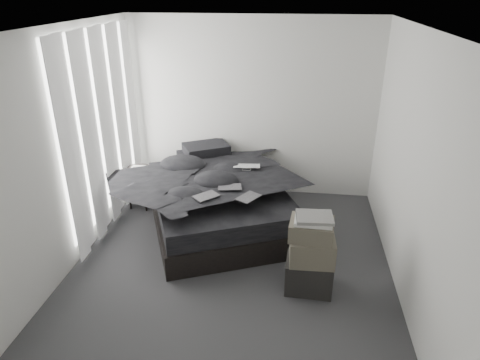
# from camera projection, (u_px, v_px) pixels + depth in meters

# --- Properties ---
(floor) EXTENTS (3.60, 4.20, 0.01)m
(floor) POSITION_uv_depth(u_px,v_px,m) (231.00, 269.00, 4.88)
(floor) COLOR #333336
(floor) RESTS_ON ground
(ceiling) EXTENTS (3.60, 4.20, 0.01)m
(ceiling) POSITION_uv_depth(u_px,v_px,m) (228.00, 28.00, 3.80)
(ceiling) COLOR white
(ceiling) RESTS_ON ground
(wall_back) EXTENTS (3.60, 0.01, 2.60)m
(wall_back) POSITION_uv_depth(u_px,v_px,m) (252.00, 109.00, 6.23)
(wall_back) COLOR silver
(wall_back) RESTS_ON ground
(wall_front) EXTENTS (3.60, 0.01, 2.60)m
(wall_front) POSITION_uv_depth(u_px,v_px,m) (173.00, 302.00, 2.44)
(wall_front) COLOR silver
(wall_front) RESTS_ON ground
(wall_left) EXTENTS (0.01, 4.20, 2.60)m
(wall_left) POSITION_uv_depth(u_px,v_px,m) (63.00, 155.00, 4.55)
(wall_left) COLOR silver
(wall_left) RESTS_ON ground
(wall_right) EXTENTS (0.01, 4.20, 2.60)m
(wall_right) POSITION_uv_depth(u_px,v_px,m) (414.00, 173.00, 4.12)
(wall_right) COLOR silver
(wall_right) RESTS_ON ground
(window_left) EXTENTS (0.02, 2.00, 2.30)m
(window_left) POSITION_uv_depth(u_px,v_px,m) (100.00, 125.00, 5.34)
(window_left) COLOR white
(window_left) RESTS_ON wall_left
(curtain_left) EXTENTS (0.06, 2.12, 2.48)m
(curtain_left) POSITION_uv_depth(u_px,v_px,m) (105.00, 131.00, 5.36)
(curtain_left) COLOR white
(curtain_left) RESTS_ON wall_left
(bed) EXTENTS (2.42, 2.70, 0.30)m
(bed) POSITION_uv_depth(u_px,v_px,m) (218.00, 212.00, 5.77)
(bed) COLOR black
(bed) RESTS_ON floor
(mattress) EXTENTS (2.33, 2.62, 0.24)m
(mattress) POSITION_uv_depth(u_px,v_px,m) (218.00, 194.00, 5.66)
(mattress) COLOR black
(mattress) RESTS_ON bed
(duvet) EXTENTS (2.25, 2.39, 0.26)m
(duvet) POSITION_uv_depth(u_px,v_px,m) (219.00, 179.00, 5.51)
(duvet) COLOR black
(duvet) RESTS_ON mattress
(pillow_lower) EXTENTS (0.79, 0.68, 0.15)m
(pillow_lower) POSITION_uv_depth(u_px,v_px,m) (201.00, 158.00, 6.32)
(pillow_lower) COLOR black
(pillow_lower) RESTS_ON mattress
(pillow_upper) EXTENTS (0.76, 0.68, 0.14)m
(pillow_upper) POSITION_uv_depth(u_px,v_px,m) (206.00, 149.00, 6.26)
(pillow_upper) COLOR black
(pillow_upper) RESTS_ON pillow_lower
(laptop) EXTENTS (0.37, 0.26, 0.03)m
(laptop) POSITION_uv_depth(u_px,v_px,m) (247.00, 162.00, 5.65)
(laptop) COLOR silver
(laptop) RESTS_ON duvet
(comic_a) EXTENTS (0.33, 0.33, 0.01)m
(comic_a) POSITION_uv_depth(u_px,v_px,m) (206.00, 190.00, 4.92)
(comic_a) COLOR black
(comic_a) RESTS_ON duvet
(comic_b) EXTENTS (0.31, 0.23, 0.01)m
(comic_b) POSITION_uv_depth(u_px,v_px,m) (230.00, 180.00, 5.14)
(comic_b) COLOR black
(comic_b) RESTS_ON duvet
(comic_c) EXTENTS (0.30, 0.33, 0.01)m
(comic_c) POSITION_uv_depth(u_px,v_px,m) (249.00, 190.00, 4.88)
(comic_c) COLOR black
(comic_c) RESTS_ON duvet
(side_stand) EXTENTS (0.37, 0.37, 0.60)m
(side_stand) POSITION_uv_depth(u_px,v_px,m) (141.00, 187.00, 6.14)
(side_stand) COLOR black
(side_stand) RESTS_ON floor
(papers) EXTENTS (0.24, 0.18, 0.01)m
(papers) POSITION_uv_depth(u_px,v_px,m) (139.00, 168.00, 6.00)
(papers) COLOR white
(papers) RESTS_ON side_stand
(floor_books) EXTENTS (0.16, 0.22, 0.14)m
(floor_books) POSITION_uv_depth(u_px,v_px,m) (165.00, 222.00, 5.71)
(floor_books) COLOR black
(floor_books) RESTS_ON floor
(box_lower) EXTENTS (0.50, 0.40, 0.36)m
(box_lower) POSITION_uv_depth(u_px,v_px,m) (309.00, 274.00, 4.50)
(box_lower) COLOR black
(box_lower) RESTS_ON floor
(box_mid) EXTENTS (0.46, 0.37, 0.27)m
(box_mid) POSITION_uv_depth(u_px,v_px,m) (312.00, 250.00, 4.35)
(box_mid) COLOR #565043
(box_mid) RESTS_ON box_lower
(box_upper) EXTENTS (0.46, 0.38, 0.19)m
(box_upper) POSITION_uv_depth(u_px,v_px,m) (311.00, 229.00, 4.27)
(box_upper) COLOR #565043
(box_upper) RESTS_ON box_mid
(art_book_white) EXTENTS (0.38, 0.31, 0.04)m
(art_book_white) POSITION_uv_depth(u_px,v_px,m) (313.00, 220.00, 4.22)
(art_book_white) COLOR silver
(art_book_white) RESTS_ON box_upper
(art_book_snake) EXTENTS (0.37, 0.31, 0.03)m
(art_book_snake) POSITION_uv_depth(u_px,v_px,m) (315.00, 217.00, 4.20)
(art_book_snake) COLOR silver
(art_book_snake) RESTS_ON art_book_white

